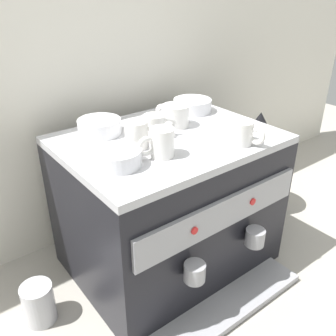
# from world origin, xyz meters

# --- Properties ---
(ground_plane) EXTENTS (4.00, 4.00, 0.00)m
(ground_plane) POSITION_xyz_m (0.00, 0.00, 0.00)
(ground_plane) COLOR #9E998E
(tiled_backsplash_wall) EXTENTS (2.80, 0.03, 1.03)m
(tiled_backsplash_wall) POSITION_xyz_m (0.00, 0.32, 0.51)
(tiled_backsplash_wall) COLOR silver
(tiled_backsplash_wall) RESTS_ON ground_plane
(espresso_machine) EXTENTS (0.60, 0.57, 0.45)m
(espresso_machine) POSITION_xyz_m (0.00, -0.00, 0.22)
(espresso_machine) COLOR black
(espresso_machine) RESTS_ON ground_plane
(ceramic_cup_0) EXTENTS (0.07, 0.11, 0.06)m
(ceramic_cup_0) POSITION_xyz_m (0.12, -0.16, 0.48)
(ceramic_cup_0) COLOR white
(ceramic_cup_0) RESTS_ON espresso_machine
(ceramic_cup_1) EXTENTS (0.10, 0.06, 0.07)m
(ceramic_cup_1) POSITION_xyz_m (-0.03, 0.02, 0.48)
(ceramic_cup_1) COLOR white
(ceramic_cup_1) RESTS_ON espresso_machine
(ceramic_cup_2) EXTENTS (0.08, 0.08, 0.07)m
(ceramic_cup_2) POSITION_xyz_m (-0.11, -0.01, 0.48)
(ceramic_cup_2) COLOR white
(ceramic_cup_2) RESTS_ON espresso_machine
(ceramic_cup_3) EXTENTS (0.10, 0.06, 0.07)m
(ceramic_cup_3) POSITION_xyz_m (-0.10, -0.09, 0.49)
(ceramic_cup_3) COLOR white
(ceramic_cup_3) RESTS_ON espresso_machine
(ceramic_cup_4) EXTENTS (0.08, 0.12, 0.07)m
(ceramic_cup_4) POSITION_xyz_m (0.07, 0.06, 0.48)
(ceramic_cup_4) COLOR white
(ceramic_cup_4) RESTS_ON espresso_machine
(ceramic_bowl_0) EXTENTS (0.12, 0.12, 0.04)m
(ceramic_bowl_0) POSITION_xyz_m (-0.14, 0.14, 0.47)
(ceramic_bowl_0) COLOR white
(ceramic_bowl_0) RESTS_ON espresso_machine
(ceramic_bowl_1) EXTENTS (0.11, 0.11, 0.04)m
(ceramic_bowl_1) POSITION_xyz_m (-0.21, -0.07, 0.47)
(ceramic_bowl_1) COLOR white
(ceramic_bowl_1) RESTS_ON espresso_machine
(ceramic_bowl_2) EXTENTS (0.13, 0.13, 0.04)m
(ceramic_bowl_2) POSITION_xyz_m (0.20, 0.12, 0.47)
(ceramic_bowl_2) COLOR white
(ceramic_bowl_2) RESTS_ON espresso_machine
(coffee_grinder) EXTENTS (0.19, 0.19, 0.42)m
(coffee_grinder) POSITION_xyz_m (0.46, 0.03, 0.20)
(coffee_grinder) COLOR #333338
(coffee_grinder) RESTS_ON ground_plane
(milk_pitcher) EXTENTS (0.09, 0.09, 0.12)m
(milk_pitcher) POSITION_xyz_m (-0.44, 0.02, 0.06)
(milk_pitcher) COLOR #B7B7BC
(milk_pitcher) RESTS_ON ground_plane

